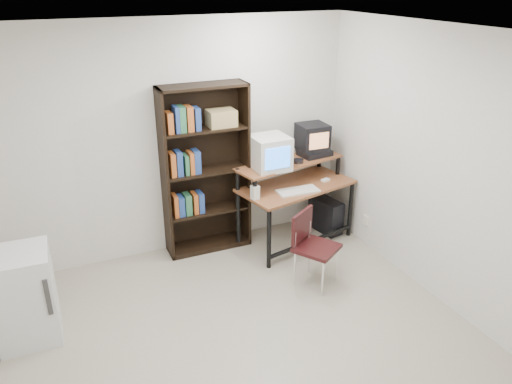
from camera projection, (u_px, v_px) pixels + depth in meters
name	position (u px, v px, depth m)	size (l,w,h in m)	color
floor	(251.00, 349.00, 4.32)	(4.00, 4.00, 0.01)	#A59D88
ceiling	(249.00, 36.00, 3.28)	(4.00, 4.00, 0.01)	white
back_wall	(178.00, 141.00, 5.47)	(4.00, 0.01, 2.60)	beige
right_wall	(451.00, 174.00, 4.55)	(0.01, 4.00, 2.60)	beige
computer_desk	(295.00, 187.00, 5.81)	(1.44, 0.94, 0.98)	brown
crt_monitor	(270.00, 153.00, 5.54)	(0.40, 0.41, 0.38)	beige
vcr	(315.00, 153.00, 5.96)	(0.36, 0.26, 0.08)	black
crt_tv	(312.00, 137.00, 5.91)	(0.34, 0.34, 0.31)	black
cd_spindle	(298.00, 162.00, 5.74)	(0.12, 0.12, 0.05)	#26262B
keyboard	(298.00, 192.00, 5.60)	(0.47, 0.21, 0.04)	beige
mousepad	(324.00, 182.00, 5.90)	(0.22, 0.18, 0.01)	black
mouse	(325.00, 180.00, 5.89)	(0.10, 0.06, 0.03)	white
desk_speaker	(255.00, 193.00, 5.39)	(0.08, 0.07, 0.17)	beige
pc_tower	(326.00, 215.00, 6.24)	(0.20, 0.45, 0.42)	black
school_chair	(311.00, 241.00, 5.07)	(0.55, 0.55, 0.79)	black
bookshelf	(204.00, 168.00, 5.57)	(0.97, 0.33, 1.93)	black
mini_fridge	(25.00, 296.00, 4.30)	(0.52, 0.53, 0.85)	silver
wall_outlet	(366.00, 220.00, 5.91)	(0.02, 0.08, 0.12)	beige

